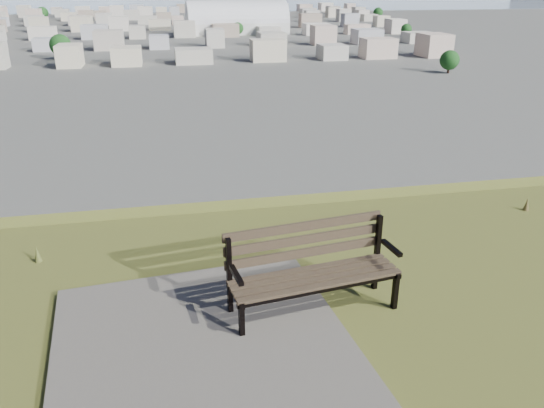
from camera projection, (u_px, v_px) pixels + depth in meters
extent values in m
cube|color=#433826|center=(322.00, 286.00, 4.75)|extent=(1.59, 0.29, 0.03)
cube|color=#433826|center=(317.00, 280.00, 4.85)|extent=(1.59, 0.29, 0.03)
cube|color=#433826|center=(313.00, 274.00, 4.94)|extent=(1.59, 0.29, 0.03)
cube|color=#433826|center=(308.00, 269.00, 5.03)|extent=(1.59, 0.29, 0.03)
cube|color=#433826|center=(306.00, 252.00, 5.04)|extent=(1.59, 0.25, 0.09)
cube|color=#433826|center=(305.00, 239.00, 5.01)|extent=(1.59, 0.25, 0.09)
cube|color=#433826|center=(305.00, 226.00, 4.98)|extent=(1.59, 0.25, 0.09)
cube|color=black|center=(242.00, 322.00, 4.58)|extent=(0.05, 0.06, 0.39)
cube|color=black|center=(229.00, 279.00, 4.83)|extent=(0.05, 0.06, 0.82)
cube|color=black|center=(236.00, 295.00, 4.67)|extent=(0.10, 0.45, 0.04)
cube|color=black|center=(236.00, 275.00, 4.55)|extent=(0.09, 0.32, 0.04)
cube|color=black|center=(395.00, 290.00, 5.05)|extent=(0.05, 0.06, 0.39)
cube|color=black|center=(377.00, 253.00, 5.30)|extent=(0.05, 0.06, 0.82)
cube|color=black|center=(387.00, 266.00, 5.14)|extent=(0.10, 0.45, 0.04)
cube|color=black|center=(392.00, 248.00, 5.01)|extent=(0.09, 0.32, 0.04)
cube|color=black|center=(322.00, 290.00, 4.76)|extent=(1.59, 0.25, 0.04)
cube|color=black|center=(308.00, 272.00, 5.05)|extent=(1.59, 0.25, 0.04)
cube|color=#636056|center=(216.00, 388.00, 4.06)|extent=(2.81, 3.77, 0.07)
cone|color=brown|center=(37.00, 254.00, 5.93)|extent=(0.08, 0.08, 0.19)
cone|color=brown|center=(527.00, 204.00, 7.27)|extent=(0.08, 0.08, 0.18)
cube|color=silver|center=(237.00, 28.00, 304.87)|extent=(57.70, 26.26, 6.31)
cylinder|color=white|center=(237.00, 22.00, 303.64)|extent=(57.70, 26.26, 23.97)
cube|color=#BCB0A1|center=(64.00, 57.00, 186.35)|extent=(11.00, 11.00, 7.00)
cube|color=beige|center=(134.00, 55.00, 190.76)|extent=(11.00, 11.00, 7.00)
cube|color=#B4B3B8|center=(201.00, 53.00, 195.17)|extent=(11.00, 11.00, 7.00)
cube|color=beige|center=(265.00, 52.00, 199.57)|extent=(11.00, 11.00, 7.00)
cube|color=tan|center=(326.00, 50.00, 203.98)|extent=(11.00, 11.00, 7.00)
cube|color=beige|center=(384.00, 49.00, 208.39)|extent=(11.00, 11.00, 7.00)
cube|color=beige|center=(440.00, 47.00, 212.79)|extent=(11.00, 11.00, 7.00)
cube|color=#B4B3B8|center=(53.00, 43.00, 229.31)|extent=(11.00, 11.00, 7.00)
cube|color=beige|center=(110.00, 41.00, 233.72)|extent=(11.00, 11.00, 7.00)
cube|color=tan|center=(165.00, 40.00, 238.12)|extent=(11.00, 11.00, 7.00)
cube|color=beige|center=(219.00, 39.00, 242.53)|extent=(11.00, 11.00, 7.00)
cube|color=beige|center=(270.00, 38.00, 246.94)|extent=(11.00, 11.00, 7.00)
cube|color=beige|center=(319.00, 37.00, 251.34)|extent=(11.00, 11.00, 7.00)
cube|color=#BCB0A1|center=(367.00, 36.00, 255.75)|extent=(11.00, 11.00, 7.00)
cube|color=beige|center=(413.00, 35.00, 260.16)|extent=(11.00, 11.00, 7.00)
cube|color=beige|center=(45.00, 33.00, 272.27)|extent=(11.00, 11.00, 7.00)
cube|color=beige|center=(94.00, 32.00, 276.68)|extent=(11.00, 11.00, 7.00)
cube|color=beige|center=(141.00, 31.00, 281.08)|extent=(11.00, 11.00, 7.00)
cube|color=#BCB0A1|center=(186.00, 31.00, 285.49)|extent=(11.00, 11.00, 7.00)
cube|color=beige|center=(231.00, 30.00, 289.90)|extent=(11.00, 11.00, 7.00)
cube|color=#B4B3B8|center=(273.00, 29.00, 294.30)|extent=(11.00, 11.00, 7.00)
cube|color=beige|center=(315.00, 28.00, 298.71)|extent=(11.00, 11.00, 7.00)
cube|color=tan|center=(356.00, 28.00, 303.12)|extent=(11.00, 11.00, 7.00)
cube|color=beige|center=(395.00, 27.00, 307.52)|extent=(11.00, 11.00, 7.00)
cube|color=beige|center=(40.00, 26.00, 315.23)|extent=(11.00, 11.00, 7.00)
cube|color=#B4B3B8|center=(82.00, 25.00, 319.63)|extent=(11.00, 11.00, 7.00)
cube|color=beige|center=(123.00, 25.00, 324.04)|extent=(11.00, 11.00, 7.00)
cube|color=tan|center=(163.00, 24.00, 328.45)|extent=(11.00, 11.00, 7.00)
cube|color=beige|center=(201.00, 24.00, 332.86)|extent=(11.00, 11.00, 7.00)
cube|color=beige|center=(239.00, 23.00, 337.26)|extent=(11.00, 11.00, 7.00)
cube|color=beige|center=(276.00, 22.00, 341.67)|extent=(11.00, 11.00, 7.00)
cube|color=#BCB0A1|center=(312.00, 22.00, 346.08)|extent=(11.00, 11.00, 7.00)
cube|color=beige|center=(347.00, 21.00, 350.48)|extent=(11.00, 11.00, 7.00)
cube|color=#B4B3B8|center=(381.00, 21.00, 354.89)|extent=(11.00, 11.00, 7.00)
cube|color=beige|center=(35.00, 21.00, 358.19)|extent=(11.00, 11.00, 7.00)
cube|color=beige|center=(73.00, 20.00, 362.59)|extent=(11.00, 11.00, 7.00)
cube|color=#BCB0A1|center=(109.00, 20.00, 367.00)|extent=(11.00, 11.00, 7.00)
cube|color=beige|center=(144.00, 19.00, 371.41)|extent=(11.00, 11.00, 7.00)
cube|color=#B4B3B8|center=(179.00, 19.00, 375.81)|extent=(11.00, 11.00, 7.00)
cube|color=beige|center=(213.00, 18.00, 380.22)|extent=(11.00, 11.00, 7.00)
cube|color=tan|center=(246.00, 18.00, 384.63)|extent=(11.00, 11.00, 7.00)
cube|color=beige|center=(278.00, 17.00, 389.03)|extent=(11.00, 11.00, 7.00)
cube|color=beige|center=(310.00, 17.00, 393.44)|extent=(11.00, 11.00, 7.00)
cube|color=beige|center=(340.00, 17.00, 397.85)|extent=(11.00, 11.00, 7.00)
cube|color=#BCB0A1|center=(371.00, 16.00, 402.26)|extent=(11.00, 11.00, 7.00)
cube|color=tan|center=(32.00, 16.00, 401.15)|extent=(11.00, 11.00, 7.00)
cube|color=beige|center=(65.00, 16.00, 405.55)|extent=(11.00, 11.00, 7.00)
cube|color=beige|center=(98.00, 16.00, 409.96)|extent=(11.00, 11.00, 7.00)
cube|color=beige|center=(130.00, 15.00, 414.37)|extent=(11.00, 11.00, 7.00)
cube|color=#BCB0A1|center=(161.00, 15.00, 418.77)|extent=(11.00, 11.00, 7.00)
cube|color=beige|center=(192.00, 15.00, 423.18)|extent=(11.00, 11.00, 7.00)
cube|color=#B4B3B8|center=(222.00, 14.00, 427.59)|extent=(11.00, 11.00, 7.00)
cube|color=beige|center=(251.00, 14.00, 431.99)|extent=(11.00, 11.00, 7.00)
cube|color=tan|center=(280.00, 14.00, 436.40)|extent=(11.00, 11.00, 7.00)
cube|color=beige|center=(308.00, 13.00, 440.81)|extent=(11.00, 11.00, 7.00)
cube|color=beige|center=(335.00, 13.00, 445.21)|extent=(11.00, 11.00, 7.00)
cube|color=beige|center=(362.00, 13.00, 449.62)|extent=(11.00, 11.00, 7.00)
cube|color=beige|center=(29.00, 13.00, 444.10)|extent=(11.00, 11.00, 7.00)
cube|color=tan|center=(60.00, 13.00, 448.51)|extent=(11.00, 11.00, 7.00)
cube|color=beige|center=(89.00, 12.00, 452.92)|extent=(11.00, 11.00, 7.00)
cube|color=beige|center=(118.00, 12.00, 457.32)|extent=(11.00, 11.00, 7.00)
cube|color=beige|center=(146.00, 12.00, 461.73)|extent=(11.00, 11.00, 7.00)
cube|color=#BCB0A1|center=(174.00, 11.00, 466.14)|extent=(11.00, 11.00, 7.00)
cube|color=beige|center=(202.00, 11.00, 470.55)|extent=(11.00, 11.00, 7.00)
cube|color=#B4B3B8|center=(229.00, 11.00, 474.95)|extent=(11.00, 11.00, 7.00)
cube|color=beige|center=(255.00, 11.00, 479.36)|extent=(11.00, 11.00, 7.00)
cube|color=tan|center=(281.00, 10.00, 483.77)|extent=(11.00, 11.00, 7.00)
cube|color=beige|center=(306.00, 10.00, 488.17)|extent=(11.00, 11.00, 7.00)
cube|color=beige|center=(331.00, 10.00, 492.58)|extent=(11.00, 11.00, 7.00)
cube|color=beige|center=(356.00, 10.00, 496.99)|extent=(11.00, 11.00, 7.00)
cube|color=beige|center=(27.00, 10.00, 487.06)|extent=(11.00, 11.00, 7.00)
cube|color=tan|center=(55.00, 10.00, 491.47)|extent=(11.00, 11.00, 7.00)
cube|color=beige|center=(82.00, 10.00, 495.88)|extent=(11.00, 11.00, 7.00)
cube|color=beige|center=(108.00, 9.00, 500.28)|extent=(11.00, 11.00, 7.00)
cube|color=beige|center=(134.00, 9.00, 504.69)|extent=(11.00, 11.00, 7.00)
cube|color=#BCB0A1|center=(160.00, 9.00, 509.10)|extent=(11.00, 11.00, 7.00)
cube|color=beige|center=(185.00, 9.00, 513.50)|extent=(11.00, 11.00, 7.00)
cube|color=#B4B3B8|center=(210.00, 8.00, 517.91)|extent=(11.00, 11.00, 7.00)
cube|color=beige|center=(234.00, 8.00, 522.32)|extent=(11.00, 11.00, 7.00)
cube|color=tan|center=(258.00, 8.00, 526.72)|extent=(11.00, 11.00, 7.00)
cube|color=beige|center=(282.00, 8.00, 531.13)|extent=(11.00, 11.00, 7.00)
cube|color=beige|center=(305.00, 8.00, 535.54)|extent=(11.00, 11.00, 7.00)
cube|color=beige|center=(328.00, 7.00, 539.95)|extent=(11.00, 11.00, 7.00)
cube|color=#BCB0A1|center=(350.00, 7.00, 544.35)|extent=(11.00, 11.00, 7.00)
cylinder|color=black|center=(448.00, 70.00, 174.31)|extent=(0.80, 0.80, 2.10)
sphere|color=#133714|center=(450.00, 60.00, 173.09)|extent=(6.30, 6.30, 6.30)
cylinder|color=black|center=(62.00, 56.00, 204.52)|extent=(0.80, 0.80, 2.70)
sphere|color=#133714|center=(60.00, 45.00, 202.94)|extent=(8.10, 8.10, 8.10)
cylinder|color=black|center=(406.00, 35.00, 290.07)|extent=(0.80, 0.80, 1.95)
sphere|color=#133714|center=(406.00, 29.00, 288.94)|extent=(5.85, 5.85, 5.85)
cylinder|color=black|center=(246.00, 21.00, 385.55)|extent=(0.80, 0.80, 2.25)
sphere|color=#133714|center=(246.00, 16.00, 384.24)|extent=(6.75, 6.75, 6.75)
cylinder|color=black|center=(43.00, 18.00, 412.08)|extent=(0.80, 0.80, 2.85)
sphere|color=#133714|center=(43.00, 12.00, 410.43)|extent=(8.55, 8.55, 8.55)
cylinder|color=black|center=(2.00, 16.00, 440.96)|extent=(0.80, 0.80, 2.40)
sphere|color=#133714|center=(1.00, 12.00, 439.56)|extent=(7.20, 7.20, 7.20)
cylinder|color=black|center=(238.00, 34.00, 291.58)|extent=(0.80, 0.80, 2.10)
sphere|color=#133714|center=(238.00, 28.00, 290.36)|extent=(6.30, 6.30, 6.30)
cylinder|color=black|center=(378.00, 18.00, 423.75)|extent=(0.80, 0.80, 2.55)
sphere|color=#133714|center=(378.00, 12.00, 422.27)|extent=(7.65, 7.65, 7.65)
cube|color=#9AB1C5|center=(158.00, 1.00, 826.59)|extent=(2400.00, 700.00, 0.12)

